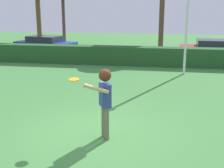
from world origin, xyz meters
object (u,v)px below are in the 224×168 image
at_px(person, 105,96).
at_px(parked_car_blue, 45,44).
at_px(frisbee, 74,80).
at_px(parked_car_red, 215,49).
at_px(lamppost, 188,9).

xyz_separation_m(person, parked_car_blue, (-6.71, 12.97, -0.42)).
relative_size(frisbee, parked_car_blue, 0.06).
relative_size(frisbee, parked_car_red, 0.06).
bearing_deg(parked_car_blue, parked_car_red, -3.21).
bearing_deg(person, parked_car_blue, 117.36).
bearing_deg(parked_car_blue, person, -62.64).
xyz_separation_m(person, lamppost, (2.41, 8.00, 1.99)).
relative_size(lamppost, parked_car_blue, 1.24).
height_order(frisbee, lamppost, lamppost).
bearing_deg(parked_car_red, frisbee, -113.11).
distance_m(frisbee, parked_car_blue, 14.28).
height_order(frisbee, parked_car_red, frisbee).
xyz_separation_m(person, frisbee, (-0.77, 0.01, 0.38)).
xyz_separation_m(lamppost, parked_car_red, (2.09, 4.35, -2.41)).
distance_m(person, parked_car_blue, 14.61).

